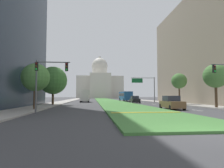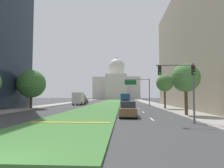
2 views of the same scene
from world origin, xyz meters
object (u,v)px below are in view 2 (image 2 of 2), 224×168
Objects in this scene: capitol_building at (117,85)px; sedan_lead_stopped at (128,110)px; traffic_light_near_right at (184,79)px; city_bus at (125,98)px; overhead_guide_sign at (140,86)px; box_truck_delivery at (79,98)px; sedan_distant at (84,101)px; street_tree_left_mid at (32,84)px; sedan_midblock at (125,103)px; street_tree_right_mid at (165,83)px; street_tree_right_near at (186,78)px.

capitol_building is 115.76m from sedan_lead_stopped.
city_bus is (-4.65, 40.69, -2.03)m from traffic_light_near_right.
overhead_guide_sign reaches higher than sedan_lead_stopped.
box_truck_delivery is 14.03m from city_bus.
sedan_distant is (-7.59, -77.98, -9.08)m from capitol_building.
street_tree_left_mid is 25.47m from sedan_distant.
traffic_light_near_right is at bearing -67.83° from sedan_distant.
overhead_guide_sign is 6.10m from sedan_midblock.
sedan_lead_stopped is (-6.73, -12.29, -3.78)m from street_tree_right_mid.
street_tree_right_near is (3.34, -23.62, -0.22)m from overhead_guide_sign.
city_bus is at bearing 100.98° from street_tree_right_near.
street_tree_right_near is 41.43m from sedan_distant.
sedan_lead_stopped is at bearing -87.49° from capitol_building.
box_truck_delivery is at bearing 148.90° from sedan_midblock.
overhead_guide_sign reaches higher than city_bus.
traffic_light_near_right is 0.80× the size of overhead_guide_sign.
overhead_guide_sign is 16.43m from box_truck_delivery.
sedan_distant is at bearing 79.06° from street_tree_left_mid.
traffic_light_near_right reaches higher than city_bus.
sedan_lead_stopped is at bearing -97.87° from overhead_guide_sign.
sedan_lead_stopped is 1.09× the size of sedan_distant.
traffic_light_near_right is 1.24× the size of sedan_midblock.
street_tree_right_mid is at bearing -83.48° from capitol_building.
street_tree_right_near is 33.76m from box_truck_delivery.
city_bus is at bearing 29.46° from box_truck_delivery.
capitol_building is 4.42× the size of street_tree_left_mid.
sedan_lead_stopped is at bearing -118.68° from street_tree_right_mid.
sedan_midblock is at bearing -87.00° from capitol_building.
sedan_midblock is at bearing -138.50° from overhead_guide_sign.
capitol_building is 4.85× the size of overhead_guide_sign.
capitol_building is 103.80m from street_tree_right_mid.
sedan_distant is at bearing 172.16° from city_bus.
street_tree_right_near is 35.45m from city_bus.
city_bus is at bearing 107.02° from overhead_guide_sign.
capitol_building is 115.15m from street_tree_right_near.
sedan_lead_stopped is at bearing -89.64° from sedan_midblock.
overhead_guide_sign is 11.94m from city_bus.
city_bus is at bearing -86.38° from capitol_building.
sedan_midblock is at bearing -51.87° from sedan_distant.
capitol_building is at bearing 85.27° from box_truck_delivery.
street_tree_right_mid is 1.41× the size of sedan_distant.
box_truck_delivery reaches higher than sedan_lead_stopped.
street_tree_left_mid is (-12.37, -102.71, -5.29)m from capitol_building.
traffic_light_near_right is 29.65m from overhead_guide_sign.
capitol_building is at bearing 84.44° from sedan_distant.
street_tree_right_near is at bearing -81.94° from overhead_guide_sign.
capitol_building is 120.95m from traffic_light_near_right.
street_tree_right_near is 1.41× the size of sedan_distant.
sedan_distant is (-19.37, 25.02, -3.82)m from street_tree_right_mid.
overhead_guide_sign is at bearing -38.65° from sedan_distant.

